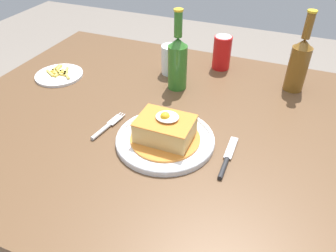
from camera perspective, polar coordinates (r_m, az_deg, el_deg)
The scene contains 10 objects.
dining_table at distance 1.04m, azimuth -2.29°, elevation -3.13°, with size 1.24×1.02×0.77m.
main_plate at distance 0.88m, azimuth -0.49°, elevation -2.34°, with size 0.27×0.27×0.02m.
sandwich_meal at distance 0.86m, azimuth -0.49°, elevation -0.68°, with size 0.19×0.19×0.09m.
fork at distance 0.94m, azimuth -10.92°, elevation -0.29°, with size 0.04×0.14×0.01m.
knife at distance 0.83m, azimuth 10.12°, elevation -6.23°, with size 0.02×0.17×0.01m.
soda_can at distance 1.24m, azimuth 9.46°, elevation 12.62°, with size 0.07×0.07×0.12m.
beer_bottle_amber at distance 1.15m, azimuth 22.05°, elevation 10.36°, with size 0.06×0.06×0.27m.
beer_bottle_green at distance 1.08m, azimuth 1.92°, elevation 11.39°, with size 0.06×0.06×0.27m.
drinking_glass at distance 1.20m, azimuth 0.48°, elevation 11.27°, with size 0.07×0.07×0.10m.
side_plate_fries at distance 1.26m, azimuth -18.57°, elevation 8.53°, with size 0.17×0.17×0.02m.
Camera 1 is at (0.34, -0.72, 1.34)m, focal length 34.67 mm.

